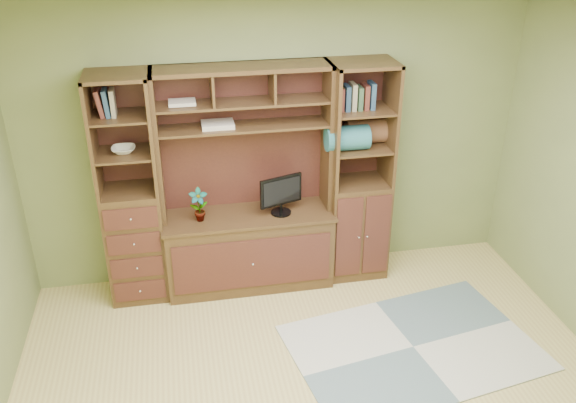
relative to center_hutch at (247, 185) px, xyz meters
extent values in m
cube|color=white|center=(0.31, -1.73, 1.58)|extent=(4.60, 4.10, 0.04)
cube|color=olive|center=(0.31, 0.27, 0.28)|extent=(4.50, 0.04, 2.60)
cube|color=#442C17|center=(0.00, 0.00, 0.00)|extent=(1.54, 0.53, 2.05)
cube|color=#442C17|center=(-1.00, 0.04, 0.00)|extent=(0.50, 0.45, 2.05)
cube|color=#442C17|center=(1.02, 0.04, 0.00)|extent=(0.55, 0.45, 2.05)
cube|color=#9BA1A1|center=(1.17, -1.18, -1.02)|extent=(2.12, 1.59, 0.01)
cube|color=black|center=(0.30, -0.03, -0.05)|extent=(0.44, 0.30, 0.49)
imported|color=brown|center=(-0.43, -0.03, -0.14)|extent=(0.16, 0.11, 0.30)
cube|color=beige|center=(-0.22, 0.09, 0.54)|extent=(0.27, 0.20, 0.04)
imported|color=white|center=(-1.01, 0.04, 0.39)|extent=(0.20, 0.20, 0.05)
cube|color=#2A666E|center=(0.89, -0.01, 0.37)|extent=(0.38, 0.22, 0.22)
cube|color=brown|center=(1.12, 0.12, 0.37)|extent=(0.39, 0.22, 0.22)
camera|label=1|loc=(-0.56, -4.79, 2.27)|focal=38.00mm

